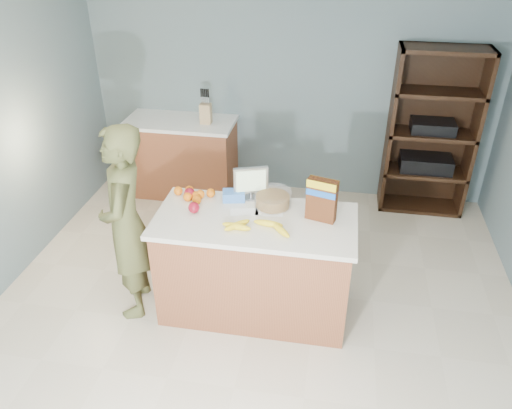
% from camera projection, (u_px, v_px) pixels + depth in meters
% --- Properties ---
extents(floor, '(4.50, 5.00, 0.02)m').
position_uv_depth(floor, '(249.00, 332.00, 4.04)').
color(floor, beige).
rests_on(floor, ground).
extents(walls, '(4.52, 5.02, 2.51)m').
position_uv_depth(walls, '(247.00, 145.00, 3.19)').
color(walls, slate).
rests_on(walls, ground).
extents(counter_peninsula, '(1.56, 0.76, 0.90)m').
position_uv_depth(counter_peninsula, '(255.00, 269.00, 4.08)').
color(counter_peninsula, brown).
rests_on(counter_peninsula, ground).
extents(back_cabinet, '(1.24, 0.62, 0.90)m').
position_uv_depth(back_cabinet, '(183.00, 157.00, 5.85)').
color(back_cabinet, brown).
rests_on(back_cabinet, ground).
extents(shelving_unit, '(0.90, 0.40, 1.80)m').
position_uv_depth(shelving_unit, '(430.00, 135.00, 5.35)').
color(shelving_unit, black).
rests_on(shelving_unit, ground).
extents(person, '(0.54, 0.68, 1.65)m').
position_uv_depth(person, '(126.00, 224.00, 3.91)').
color(person, '#50522B').
rests_on(person, ground).
extents(knife_block, '(0.12, 0.10, 0.31)m').
position_uv_depth(knife_block, '(206.00, 113.00, 5.49)').
color(knife_block, tan).
rests_on(knife_block, back_cabinet).
extents(envelopes, '(0.43, 0.17, 0.00)m').
position_uv_depth(envelopes, '(257.00, 212.00, 3.91)').
color(envelopes, white).
rests_on(envelopes, counter_peninsula).
extents(bananas, '(0.54, 0.21, 0.05)m').
position_uv_depth(bananas, '(255.00, 226.00, 3.70)').
color(bananas, yellow).
rests_on(bananas, counter_peninsula).
extents(apples, '(0.19, 0.30, 0.09)m').
position_uv_depth(apples, '(192.00, 200.00, 3.99)').
color(apples, maroon).
rests_on(apples, counter_peninsula).
extents(oranges, '(0.35, 0.22, 0.07)m').
position_uv_depth(oranges, '(194.00, 194.00, 4.09)').
color(oranges, orange).
rests_on(oranges, counter_peninsula).
extents(blue_carton, '(0.20, 0.16, 0.08)m').
position_uv_depth(blue_carton, '(234.00, 196.00, 4.06)').
color(blue_carton, blue).
rests_on(blue_carton, counter_peninsula).
extents(salad_bowl, '(0.30, 0.30, 0.13)m').
position_uv_depth(salad_bowl, '(273.00, 199.00, 3.97)').
color(salad_bowl, '#267219').
rests_on(salad_bowl, counter_peninsula).
extents(tv, '(0.28, 0.13, 0.28)m').
position_uv_depth(tv, '(251.00, 181.00, 4.02)').
color(tv, silver).
rests_on(tv, counter_peninsula).
extents(cereal_box, '(0.24, 0.14, 0.34)m').
position_uv_depth(cereal_box, '(322.00, 197.00, 3.73)').
color(cereal_box, '#592B14').
rests_on(cereal_box, counter_peninsula).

